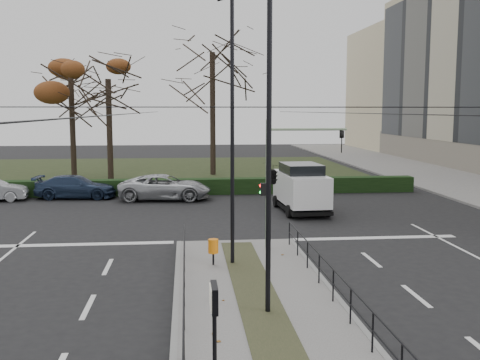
# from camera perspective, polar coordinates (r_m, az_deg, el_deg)

# --- Properties ---
(ground) EXTENTS (140.00, 140.00, 0.00)m
(ground) POSITION_cam_1_polar(r_m,az_deg,el_deg) (18.20, 0.91, -10.14)
(ground) COLOR black
(ground) RESTS_ON ground
(median_island) EXTENTS (4.40, 15.00, 0.14)m
(median_island) POSITION_cam_1_polar(r_m,az_deg,el_deg) (15.83, 1.95, -12.57)
(median_island) COLOR #62605D
(median_island) RESTS_ON ground
(sidewalk_east) EXTENTS (8.00, 90.00, 0.14)m
(sidewalk_east) POSITION_cam_1_polar(r_m,az_deg,el_deg) (44.37, 21.24, -0.24)
(sidewalk_east) COLOR #62605D
(sidewalk_east) RESTS_ON ground
(park) EXTENTS (38.00, 26.00, 0.10)m
(park) POSITION_cam_1_polar(r_m,az_deg,el_deg) (49.73, -10.17, 0.86)
(park) COLOR #252F17
(park) RESTS_ON ground
(hedge) EXTENTS (38.00, 1.00, 1.00)m
(hedge) POSITION_cam_1_polar(r_m,az_deg,el_deg) (36.43, -11.86, -0.74)
(hedge) COLOR black
(hedge) RESTS_ON ground
(median_railing) EXTENTS (4.14, 13.24, 0.92)m
(median_railing) POSITION_cam_1_polar(r_m,az_deg,el_deg) (15.45, 2.01, -9.53)
(median_railing) COLOR black
(median_railing) RESTS_ON median_island
(catenary) EXTENTS (20.00, 34.00, 6.00)m
(catenary) POSITION_cam_1_polar(r_m,az_deg,el_deg) (19.09, 0.38, 1.17)
(catenary) COLOR black
(catenary) RESTS_ON ground
(traffic_light) EXTENTS (3.34, 1.91, 4.91)m
(traffic_light) POSITION_cam_1_polar(r_m,az_deg,el_deg) (21.31, 3.58, 0.64)
(traffic_light) COLOR gray
(traffic_light) RESTS_ON median_island
(litter_bin) EXTENTS (0.35, 0.35, 0.89)m
(litter_bin) POSITION_cam_1_polar(r_m,az_deg,el_deg) (19.27, -2.74, -6.76)
(litter_bin) COLOR black
(litter_bin) RESTS_ON median_island
(info_panel) EXTENTS (0.13, 0.60, 2.29)m
(info_panel) POSITION_cam_1_polar(r_m,az_deg,el_deg) (9.95, -2.65, -13.29)
(info_panel) COLOR black
(info_panel) RESTS_ON median_island
(streetlamp_median_near) EXTENTS (0.77, 0.16, 9.18)m
(streetlamp_median_near) POSITION_cam_1_polar(r_m,az_deg,el_deg) (14.21, 3.04, 4.71)
(streetlamp_median_near) COLOR black
(streetlamp_median_near) RESTS_ON median_island
(streetlamp_median_far) EXTENTS (0.77, 0.16, 9.17)m
(streetlamp_median_far) POSITION_cam_1_polar(r_m,az_deg,el_deg) (18.91, -0.73, 5.31)
(streetlamp_median_far) COLOR black
(streetlamp_median_far) RESTS_ON median_island
(parked_car_third) EXTENTS (5.00, 2.32, 1.41)m
(parked_car_third) POSITION_cam_1_polar(r_m,az_deg,el_deg) (35.86, -16.36, -0.67)
(parked_car_third) COLOR #1E2D47
(parked_car_third) RESTS_ON ground
(parked_car_fourth) EXTENTS (5.70, 2.99, 1.53)m
(parked_car_fourth) POSITION_cam_1_polar(r_m,az_deg,el_deg) (34.15, -7.62, -0.73)
(parked_car_fourth) COLOR #A1A4A9
(parked_car_fourth) RESTS_ON ground
(white_van) EXTENTS (2.43, 5.00, 2.57)m
(white_van) POSITION_cam_1_polar(r_m,az_deg,el_deg) (29.97, 6.22, -0.70)
(white_van) COLOR white
(white_van) RESTS_ON ground
(rust_tree) EXTENTS (8.31, 8.31, 10.34)m
(rust_tree) POSITION_cam_1_polar(r_m,az_deg,el_deg) (46.28, -16.82, 10.00)
(rust_tree) COLOR black
(rust_tree) RESTS_ON park
(bare_tree_center) EXTENTS (8.77, 8.77, 13.16)m
(bare_tree_center) POSITION_cam_1_polar(r_m,az_deg,el_deg) (46.19, -2.82, 11.96)
(bare_tree_center) COLOR black
(bare_tree_center) RESTS_ON park
(bare_tree_near) EXTENTS (6.20, 6.20, 10.11)m
(bare_tree_near) POSITION_cam_1_polar(r_m,az_deg,el_deg) (44.00, -13.24, 9.23)
(bare_tree_near) COLOR black
(bare_tree_near) RESTS_ON park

